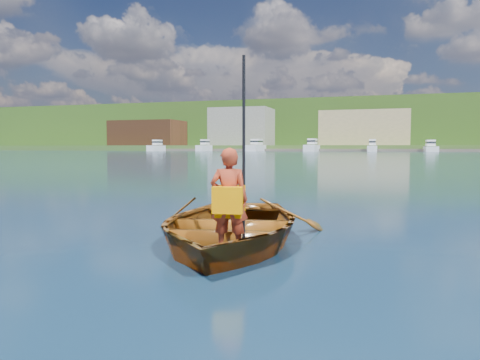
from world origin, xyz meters
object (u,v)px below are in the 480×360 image
Objects in this scene: child_paddler at (229,199)px; dock at (371,150)px; marina_yachts at (360,147)px; rowboat at (228,226)px.

dock is (-2.61, 148.62, -0.30)m from child_paddler.
dock is 1.11× the size of marina_yachts.
marina_yachts is (-3.15, -4.70, 1.00)m from dock.
rowboat is at bearing 109.48° from child_paddler.
rowboat is 147.78m from dock.
child_paddler reaches higher than rowboat.
rowboat is 1.86× the size of child_paddler.
marina_yachts is at bearing 92.19° from rowboat.
dock is (-2.31, 147.77, 0.16)m from rowboat.
marina_yachts reaches higher than rowboat.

